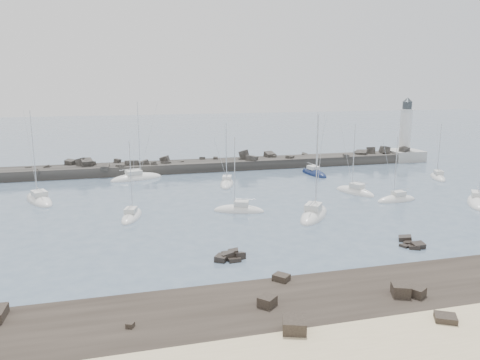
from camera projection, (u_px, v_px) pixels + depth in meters
name	position (u px, v px, depth m)	size (l,w,h in m)	color
ground	(248.00, 226.00, 57.01)	(400.00, 400.00, 0.00)	#495C72
rock_shelf	(322.00, 310.00, 36.14)	(140.00, 12.18, 1.80)	black
rock_cluster_near	(229.00, 258.00, 46.55)	(3.33, 3.35, 1.54)	black
rock_cluster_far	(409.00, 245.00, 50.71)	(2.86, 4.22, 1.48)	black
breakwater	(159.00, 171.00, 91.03)	(115.00, 7.46, 5.23)	#282624
lighthouse	(404.00, 146.00, 104.11)	(7.00, 7.00, 14.60)	#9E9E99
sailboat_1	(39.00, 201.00, 68.75)	(6.09, 9.46, 14.31)	white
sailboat_3	(132.00, 217.00, 60.51)	(3.90, 7.04, 10.75)	white
sailboat_4	(136.00, 179.00, 84.25)	(9.96, 5.58, 14.91)	white
sailboat_5	(239.00, 211.00, 63.37)	(7.21, 4.50, 11.07)	white
sailboat_6	(227.00, 184.00, 79.79)	(4.36, 7.60, 11.58)	white
sailboat_7	(314.00, 216.00, 60.99)	(7.69, 8.86, 14.39)	white
sailboat_8	(314.00, 174.00, 88.71)	(3.40, 8.24, 12.71)	#101C42
sailboat_9	(396.00, 200.00, 69.00)	(6.60, 2.52, 10.38)	white
sailboat_10	(355.00, 192.00, 73.79)	(4.95, 7.64, 11.80)	white
sailboat_11	(478.00, 203.00, 67.54)	(7.49, 8.60, 13.87)	white
sailboat_12	(438.00, 178.00, 84.90)	(4.43, 6.92, 10.73)	white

